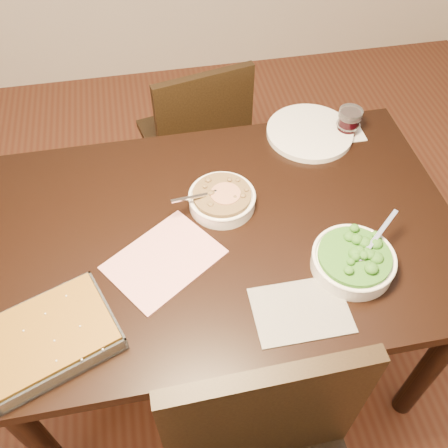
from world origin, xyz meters
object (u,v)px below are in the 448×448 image
table (222,248)px  dinner_plate (310,132)px  broccoli_bowl (353,260)px  baking_dish (49,337)px  chair_far (197,137)px  stew_bowl (222,199)px  wine_tumbler (349,121)px

table → dinner_plate: dinner_plate is taller
broccoli_bowl → dinner_plate: bearing=84.8°
baking_dish → chair_far: bearing=42.5°
table → broccoli_bowl: bearing=-31.3°
baking_dish → table: bearing=9.2°
baking_dish → dinner_plate: 1.07m
table → stew_bowl: size_ratio=6.32×
stew_bowl → dinner_plate: stew_bowl is taller
broccoli_bowl → dinner_plate: 0.56m
broccoli_bowl → baking_dish: bearing=-174.5°
stew_bowl → chair_far: bearing=88.9°
stew_bowl → wine_tumbler: size_ratio=2.44×
dinner_plate → broccoli_bowl: bearing=-95.2°
stew_bowl → dinner_plate: size_ratio=0.74×
table → dinner_plate: (0.38, 0.36, 0.11)m
stew_bowl → baking_dish: 0.62m
stew_bowl → broccoli_bowl: broccoli_bowl is taller
stew_bowl → baking_dish: bearing=-143.4°
wine_tumbler → table: bearing=-145.6°
baking_dish → wine_tumbler: (0.99, 0.63, 0.02)m
wine_tumbler → dinner_plate: (-0.13, 0.01, -0.04)m
table → wine_tumbler: size_ratio=15.40×
stew_bowl → broccoli_bowl: 0.43m
baking_dish → broccoli_bowl: bearing=-15.3°
wine_tumbler → dinner_plate: 0.14m
dinner_plate → chair_far: bearing=132.3°
wine_tumbler → broccoli_bowl: bearing=-108.4°
table → stew_bowl: bearing=78.8°
table → baking_dish: baking_dish is taller
wine_tumbler → chair_far: 0.70m
wine_tumbler → dinner_plate: bearing=174.9°
table → baking_dish: size_ratio=3.71×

